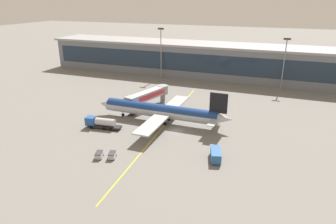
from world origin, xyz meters
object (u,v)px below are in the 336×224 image
object	(u,v)px
fuel_tanker	(101,123)
baggage_cart_0	(99,155)
main_airliner	(161,111)
lavatory_truck	(216,154)
baggage_cart_1	(112,155)

from	to	relation	value
fuel_tanker	baggage_cart_0	xyz separation A→B (m)	(9.36, -15.51, -0.96)
baggage_cart_0	main_airliner	bearing A→B (deg)	77.93
lavatory_truck	baggage_cart_1	xyz separation A→B (m)	(-23.52, -8.37, -0.64)
fuel_tanker	baggage_cart_1	xyz separation A→B (m)	(12.40, -14.52, -0.96)
lavatory_truck	baggage_cart_0	world-z (taller)	lavatory_truck
main_airliner	baggage_cart_0	bearing A→B (deg)	-102.07
lavatory_truck	fuel_tanker	bearing A→B (deg)	170.29
baggage_cart_1	main_airliner	bearing A→B (deg)	84.21
fuel_tanker	lavatory_truck	xyz separation A→B (m)	(35.92, -6.15, -0.32)
baggage_cart_0	baggage_cart_1	bearing A→B (deg)	18.07
main_airliner	baggage_cart_0	xyz separation A→B (m)	(-5.60, -26.19, -2.94)
main_airliner	baggage_cart_0	world-z (taller)	main_airliner
main_airliner	baggage_cart_1	world-z (taller)	main_airliner
baggage_cart_1	fuel_tanker	bearing A→B (deg)	130.50
baggage_cart_0	lavatory_truck	bearing A→B (deg)	19.41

